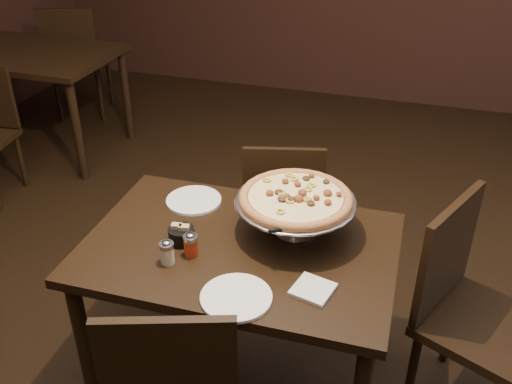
% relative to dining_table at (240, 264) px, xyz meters
% --- Properties ---
extents(room, '(6.04, 7.04, 2.84)m').
position_rel_dining_table_xyz_m(room, '(0.05, 0.08, 0.76)').
color(room, black).
rests_on(room, ground).
extents(dining_table, '(1.19, 0.80, 0.74)m').
position_rel_dining_table_xyz_m(dining_table, '(0.00, 0.00, 0.00)').
color(dining_table, black).
rests_on(dining_table, ground).
extents(background_table, '(1.24, 0.82, 0.77)m').
position_rel_dining_table_xyz_m(background_table, '(-2.21, 1.74, 0.03)').
color(background_table, black).
rests_on(background_table, ground).
extents(pizza_stand, '(0.47, 0.47, 0.19)m').
position_rel_dining_table_xyz_m(pizza_stand, '(0.18, 0.14, 0.25)').
color(pizza_stand, '#B0B0B7').
rests_on(pizza_stand, dining_table).
extents(parmesan_shaker, '(0.05, 0.05, 0.10)m').
position_rel_dining_table_xyz_m(parmesan_shaker, '(-0.21, -0.18, 0.14)').
color(parmesan_shaker, beige).
rests_on(parmesan_shaker, dining_table).
extents(pepper_flake_shaker, '(0.06, 0.06, 0.10)m').
position_rel_dining_table_xyz_m(pepper_flake_shaker, '(-0.15, -0.12, 0.14)').
color(pepper_flake_shaker, maroon).
rests_on(pepper_flake_shaker, dining_table).
extents(packet_caddy, '(0.10, 0.10, 0.08)m').
position_rel_dining_table_xyz_m(packet_caddy, '(-0.22, -0.05, 0.13)').
color(packet_caddy, black).
rests_on(packet_caddy, dining_table).
extents(napkin_stack, '(0.16, 0.16, 0.01)m').
position_rel_dining_table_xyz_m(napkin_stack, '(0.32, -0.18, 0.10)').
color(napkin_stack, silver).
rests_on(napkin_stack, dining_table).
extents(plate_left, '(0.23, 0.23, 0.01)m').
position_rel_dining_table_xyz_m(plate_left, '(-0.29, 0.23, 0.10)').
color(plate_left, white).
rests_on(plate_left, dining_table).
extents(plate_near, '(0.24, 0.24, 0.01)m').
position_rel_dining_table_xyz_m(plate_near, '(0.09, -0.29, 0.10)').
color(plate_near, white).
rests_on(plate_near, dining_table).
extents(serving_spatula, '(0.15, 0.15, 0.02)m').
position_rel_dining_table_xyz_m(serving_spatula, '(0.19, -0.06, 0.25)').
color(serving_spatula, '#B0B0B7').
rests_on(serving_spatula, pizza_stand).
extents(chair_far, '(0.48, 0.48, 0.84)m').
position_rel_dining_table_xyz_m(chair_far, '(-0.02, 0.74, -0.18)').
color(chair_far, black).
rests_on(chair_far, ground).
extents(chair_side, '(0.57, 0.57, 0.93)m').
position_rel_dining_table_xyz_m(chair_side, '(0.87, 0.17, -0.13)').
color(chair_side, black).
rests_on(chair_side, ground).
extents(bg_chair_far, '(0.56, 0.56, 0.96)m').
position_rel_dining_table_xyz_m(bg_chair_far, '(-2.26, 2.38, -0.11)').
color(bg_chair_far, black).
rests_on(bg_chair_far, ground).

